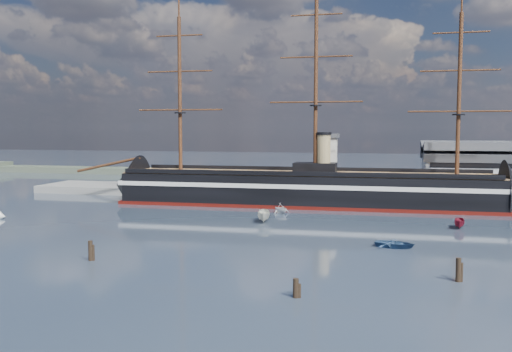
# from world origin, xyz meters

# --- Properties ---
(ground) EXTENTS (600.00, 600.00, 0.00)m
(ground) POSITION_xyz_m (0.00, 40.00, 0.00)
(ground) COLOR #1C2A3C
(ground) RESTS_ON ground
(quay) EXTENTS (180.00, 18.00, 2.00)m
(quay) POSITION_xyz_m (10.00, 76.00, 0.00)
(quay) COLOR slate
(quay) RESTS_ON ground
(quay_tower) EXTENTS (5.00, 5.00, 15.00)m
(quay_tower) POSITION_xyz_m (3.00, 73.00, 9.75)
(quay_tower) COLOR silver
(quay_tower) RESTS_ON ground
(shoreline) EXTENTS (120.00, 10.00, 4.00)m
(shoreline) POSITION_xyz_m (-139.23, 135.00, 1.45)
(shoreline) COLOR #3F4C38
(shoreline) RESTS_ON ground
(warship) EXTENTS (113.02, 17.81, 53.94)m
(warship) POSITION_xyz_m (-2.51, 60.00, 4.04)
(warship) COLOR black
(warship) RESTS_ON ground
(motorboat_a) EXTENTS (7.79, 4.03, 2.97)m
(motorboat_a) POSITION_xyz_m (-5.31, 33.78, 0.00)
(motorboat_a) COLOR silver
(motorboat_a) RESTS_ON ground
(motorboat_b) EXTENTS (2.22, 4.01, 1.77)m
(motorboat_b) POSITION_xyz_m (19.76, 15.24, 0.00)
(motorboat_b) COLOR navy
(motorboat_b) RESTS_ON ground
(motorboat_c) EXTENTS (5.87, 2.71, 2.27)m
(motorboat_c) POSITION_xyz_m (31.43, 35.38, 0.00)
(motorboat_c) COLOR maroon
(motorboat_c) RESTS_ON ground
(motorboat_d) EXTENTS (6.88, 7.01, 2.51)m
(motorboat_d) POSITION_xyz_m (-4.36, 46.00, 0.00)
(motorboat_d) COLOR silver
(motorboat_d) RESTS_ON ground
(piling_near_left) EXTENTS (0.64, 0.64, 3.53)m
(piling_near_left) POSITION_xyz_m (-21.82, -3.61, 0.00)
(piling_near_left) COLOR black
(piling_near_left) RESTS_ON ground
(piling_near_mid) EXTENTS (0.64, 0.64, 2.85)m
(piling_near_mid) POSITION_xyz_m (9.12, -14.14, 0.00)
(piling_near_mid) COLOR black
(piling_near_mid) RESTS_ON ground
(piling_near_right) EXTENTS (0.64, 0.64, 3.64)m
(piling_near_right) POSITION_xyz_m (27.17, -3.14, 0.00)
(piling_near_right) COLOR black
(piling_near_right) RESTS_ON ground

